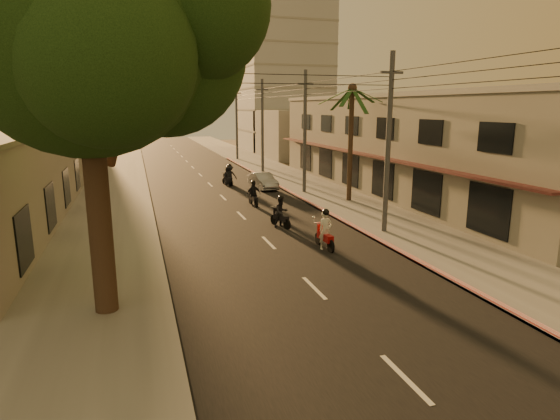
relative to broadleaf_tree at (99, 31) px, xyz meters
The scene contains 19 objects.
ground 10.96m from the broadleaf_tree, 17.97° to the right, with size 160.00×160.00×0.00m, color #383023.
road 20.84m from the broadleaf_tree, 69.68° to the left, with size 10.00×140.00×0.02m, color black.
sidewalk_right 24.26m from the broadleaf_tree, 51.68° to the left, with size 5.00×140.00×0.12m, color slate.
sidewalk_left 19.76m from the broadleaf_tree, 92.85° to the left, with size 5.00×140.00×0.12m, color slate.
curb_stripe 19.30m from the broadleaf_tree, 47.67° to the left, with size 0.20×60.00×0.20m, color red.
shophouse_row 26.41m from the broadleaf_tree, 37.63° to the left, with size 8.80×34.20×7.30m.
distant_tower 58.67m from the broadleaf_tree, 67.22° to the left, with size 12.10×12.10×28.00m.
broadleaf_tree is the anchor object (origin of this frame).
palm_tree 20.18m from the broadleaf_tree, 43.48° to the left, with size 5.00×5.00×8.20m.
utility_poles 22.06m from the broadleaf_tree, 54.34° to the left, with size 1.20×48.26×9.00m.
filler_right 47.87m from the broadleaf_tree, 64.31° to the left, with size 8.00×14.00×6.00m, color #9C968D.
filler_left_near 33.30m from the broadleaf_tree, 103.06° to the left, with size 8.00×14.00×4.40m, color #9C968D.
filler_left_far 50.64m from the broadleaf_tree, 98.43° to the left, with size 8.00×14.00×7.00m, color #9C968D.
scooter_red 12.39m from the broadleaf_tree, 25.28° to the left, with size 0.74×1.93×1.90m.
scooter_mid_a 14.04m from the broadleaf_tree, 46.66° to the left, with size 1.18×1.77×1.79m.
scooter_mid_b 18.20m from the broadleaf_tree, 60.95° to the left, with size 1.01×1.75×1.72m.
scooter_far_a 25.65m from the broadleaf_tree, 70.94° to the left, with size 1.07×1.66×1.68m.
scooter_far_b 25.43m from the broadleaf_tree, 70.44° to the left, with size 1.38×1.83×1.83m.
parked_car 24.39m from the broadleaf_tree, 63.39° to the left, with size 1.66×3.95×1.27m, color #94979C.
Camera 1 is at (-5.85, -12.72, 6.37)m, focal length 30.00 mm.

